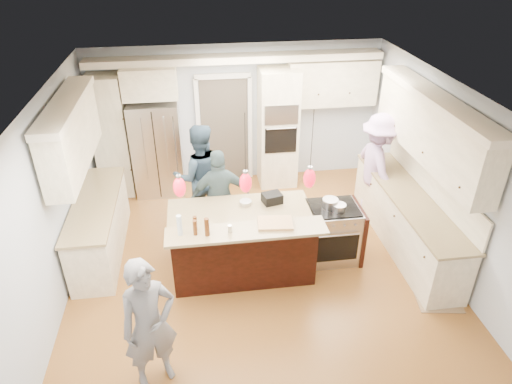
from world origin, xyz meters
TOP-DOWN VIEW (x-y plane):
  - ground_plane at (0.00, 0.00)m, footprint 6.00×6.00m
  - room_shell at (0.00, 0.00)m, footprint 5.54×6.04m
  - refrigerator at (-1.55, 2.64)m, footprint 0.90×0.70m
  - oven_column at (0.75, 2.67)m, footprint 0.72×0.69m
  - back_upper_cabinets at (-0.75, 2.76)m, footprint 5.30×0.61m
  - right_counter_run at (2.44, 0.30)m, footprint 0.64×3.10m
  - left_cabinets at (-2.44, 0.80)m, footprint 0.64×2.30m
  - kitchen_island at (-0.25, 0.07)m, footprint 2.10×1.46m
  - island_range at (1.16, 0.15)m, footprint 0.82×0.71m
  - pendant_lights at (-0.25, -0.51)m, footprint 1.75×0.15m
  - person_bar_end at (-1.45, -1.74)m, footprint 0.72×0.61m
  - person_far_left at (-0.79, 1.38)m, footprint 0.95×0.78m
  - person_far_right at (-0.50, 0.85)m, footprint 0.97×0.45m
  - person_range_side at (2.25, 1.29)m, footprint 0.78×1.25m
  - floor_rug at (2.40, -0.84)m, footprint 0.74×0.97m
  - water_bottle at (-1.10, -0.52)m, footprint 0.07×0.07m
  - beer_bottle_a at (-0.90, -0.55)m, footprint 0.07×0.07m
  - beer_bottle_b at (-0.76, -0.59)m, footprint 0.08×0.08m
  - beer_bottle_c at (-0.90, -0.46)m, footprint 0.06×0.06m
  - drink_can at (-0.47, -0.56)m, footprint 0.06×0.06m
  - cutting_board at (0.14, -0.47)m, footprint 0.49×0.37m
  - pot_large at (1.07, 0.15)m, footprint 0.23×0.23m
  - pot_small at (1.18, 0.04)m, footprint 0.20×0.20m

SIDE VIEW (x-z plane):
  - ground_plane at x=0.00m, z-range 0.00..0.00m
  - floor_rug at x=2.40m, z-range 0.00..0.01m
  - island_range at x=1.16m, z-range 0.00..0.92m
  - kitchen_island at x=-0.25m, z-range -0.08..1.04m
  - person_far_right at x=-0.50m, z-range 0.00..1.61m
  - person_bar_end at x=-1.45m, z-range 0.00..1.67m
  - refrigerator at x=-1.55m, z-range 0.00..1.80m
  - person_far_left at x=-0.79m, z-range 0.00..1.83m
  - person_range_side at x=2.25m, z-range 0.00..1.87m
  - pot_small at x=1.18m, z-range 0.92..1.02m
  - pot_large at x=1.07m, z-range 0.92..1.06m
  - right_counter_run at x=2.44m, z-range -0.20..2.31m
  - left_cabinets at x=-2.44m, z-range -0.20..2.31m
  - cutting_board at x=0.14m, z-range 1.12..1.16m
  - oven_column at x=0.75m, z-range 0.00..2.30m
  - drink_can at x=-0.47m, z-range 1.12..1.23m
  - beer_bottle_c at x=-0.90m, z-range 1.12..1.33m
  - beer_bottle_a at x=-0.90m, z-range 1.12..1.33m
  - beer_bottle_b at x=-0.76m, z-range 1.12..1.37m
  - water_bottle at x=-1.10m, z-range 1.12..1.40m
  - back_upper_cabinets at x=-0.75m, z-range 0.40..2.94m
  - pendant_lights at x=-0.25m, z-range 1.29..2.32m
  - room_shell at x=0.00m, z-range 0.46..3.18m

